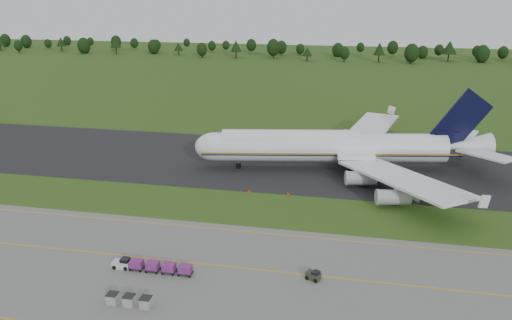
% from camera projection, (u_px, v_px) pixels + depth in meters
% --- Properties ---
extents(ground, '(600.00, 600.00, 0.00)m').
position_uv_depth(ground, '(246.00, 208.00, 97.79)').
color(ground, '#2C4A16').
rests_on(ground, ground).
extents(apron, '(300.00, 52.00, 0.06)m').
position_uv_depth(apron, '(193.00, 312.00, 66.24)').
color(apron, slate).
rests_on(apron, ground).
extents(taxiway, '(300.00, 40.00, 0.08)m').
position_uv_depth(taxiway, '(270.00, 162.00, 123.76)').
color(taxiway, black).
rests_on(taxiway, ground).
extents(apron_markings, '(300.00, 30.20, 0.01)m').
position_uv_depth(apron_markings, '(208.00, 283.00, 72.74)').
color(apron_markings, '#DA9D0C').
rests_on(apron_markings, apron).
extents(tree_line, '(524.66, 21.96, 11.98)m').
position_uv_depth(tree_line, '(316.00, 49.00, 300.20)').
color(tree_line, black).
rests_on(tree_line, ground).
extents(aircraft, '(70.17, 67.15, 19.62)m').
position_uv_depth(aircraft, '(335.00, 147.00, 117.01)').
color(aircraft, white).
rests_on(aircraft, ground).
extents(baggage_train, '(12.67, 1.62, 1.56)m').
position_uv_depth(baggage_train, '(151.00, 266.00, 75.63)').
color(baggage_train, silver).
rests_on(baggage_train, apron).
extents(utility_cart, '(2.39, 1.96, 1.14)m').
position_uv_depth(utility_cart, '(313.00, 276.00, 73.51)').
color(utility_cart, '#2C3022').
rests_on(utility_cart, apron).
extents(uld_row, '(6.30, 1.50, 1.49)m').
position_uv_depth(uld_row, '(129.00, 300.00, 67.44)').
color(uld_row, gray).
rests_on(uld_row, apron).
extents(edge_markers, '(8.87, 0.30, 0.60)m').
position_uv_depth(edge_markers, '(269.00, 193.00, 104.10)').
color(edge_markers, '#DF4307').
rests_on(edge_markers, ground).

